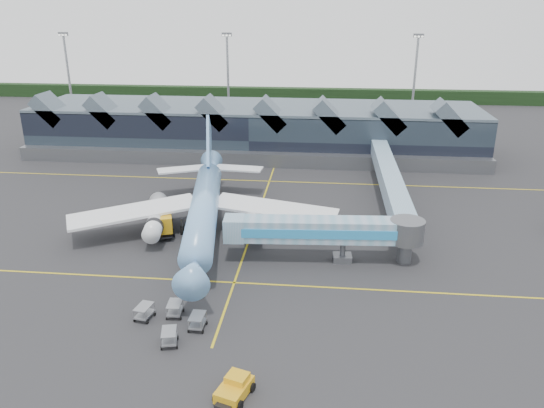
# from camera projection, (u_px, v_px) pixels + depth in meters

# --- Properties ---
(ground) EXTENTS (260.00, 260.00, 0.00)m
(ground) POSITION_uv_depth(u_px,v_px,m) (245.00, 251.00, 66.06)
(ground) COLOR #252527
(ground) RESTS_ON ground
(taxi_stripes) EXTENTS (120.00, 60.00, 0.01)m
(taxi_stripes) POSITION_uv_depth(u_px,v_px,m) (256.00, 221.00, 75.35)
(taxi_stripes) COLOR gold
(taxi_stripes) RESTS_ON ground
(tree_line_far) EXTENTS (260.00, 4.00, 4.00)m
(tree_line_far) POSITION_uv_depth(u_px,v_px,m) (297.00, 94.00, 167.66)
(tree_line_far) COLOR black
(tree_line_far) RESTS_ON ground
(terminal) EXTENTS (90.00, 22.25, 12.52)m
(terminal) POSITION_uv_depth(u_px,v_px,m) (255.00, 128.00, 108.86)
(terminal) COLOR black
(terminal) RESTS_ON ground
(light_masts) EXTENTS (132.40, 42.56, 22.45)m
(light_masts) POSITION_uv_depth(u_px,v_px,m) (380.00, 82.00, 118.02)
(light_masts) COLOR #919499
(light_masts) RESTS_ON ground
(main_airliner) EXTENTS (35.74, 41.54, 13.37)m
(main_airliner) POSITION_uv_depth(u_px,v_px,m) (204.00, 205.00, 70.07)
(main_airliner) COLOR #72ACE7
(main_airliner) RESTS_ON ground
(jet_bridge) EXTENTS (23.51, 4.87, 5.52)m
(jet_bridge) POSITION_uv_depth(u_px,v_px,m) (335.00, 231.00, 62.20)
(jet_bridge) COLOR #6F9FB9
(jet_bridge) RESTS_ON ground
(fuel_truck) EXTENTS (5.93, 10.79, 3.65)m
(fuel_truck) POSITION_uv_depth(u_px,v_px,m) (160.00, 213.00, 72.47)
(fuel_truck) COLOR black
(fuel_truck) RESTS_ON ground
(pushback_tug) EXTENTS (3.15, 4.06, 1.64)m
(pushback_tug) POSITION_uv_depth(u_px,v_px,m) (235.00, 388.00, 41.45)
(pushback_tug) COLOR gold
(pushback_tug) RESTS_ON ground
(baggage_carts) EXTENTS (7.15, 6.88, 1.43)m
(baggage_carts) POSITION_uv_depth(u_px,v_px,m) (171.00, 319.00, 50.40)
(baggage_carts) COLOR gray
(baggage_carts) RESTS_ON ground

